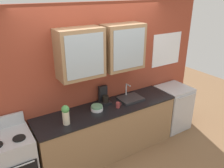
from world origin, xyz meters
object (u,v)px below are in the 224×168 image
at_px(sink_faucet, 130,98).
at_px(cup_near_sink, 118,105).
at_px(vase, 66,114).
at_px(stove_range, 12,164).
at_px(bowl_stack, 97,108).
at_px(dishwasher, 173,107).
at_px(coffee_maker, 104,97).

bearing_deg(sink_faucet, cup_near_sink, -157.78).
distance_m(vase, cup_near_sink, 0.92).
xyz_separation_m(stove_range, bowl_stack, (1.37, 0.02, 0.48)).
xyz_separation_m(bowl_stack, dishwasher, (1.76, -0.02, -0.49)).
bearing_deg(coffee_maker, sink_faucet, -17.83).
xyz_separation_m(sink_faucet, vase, (-1.27, -0.16, 0.14)).
bearing_deg(vase, coffee_maker, 20.55).
distance_m(stove_range, sink_faucet, 2.12).
height_order(stove_range, cup_near_sink, stove_range).
bearing_deg(sink_faucet, vase, -172.85).
bearing_deg(sink_faucet, coffee_maker, 162.17).
xyz_separation_m(dishwasher, coffee_maker, (-1.51, 0.20, 0.56)).
distance_m(cup_near_sink, dishwasher, 1.51).
distance_m(vase, coffee_maker, 0.87).
bearing_deg(stove_range, vase, -7.44).
xyz_separation_m(cup_near_sink, dishwasher, (1.42, 0.09, -0.50)).
height_order(stove_range, coffee_maker, coffee_maker).
height_order(stove_range, vase, vase).
height_order(sink_faucet, cup_near_sink, sink_faucet).
height_order(dishwasher, coffee_maker, coffee_maker).
distance_m(vase, dishwasher, 2.41).
distance_m(bowl_stack, vase, 0.60).
bearing_deg(cup_near_sink, stove_range, 176.92).
bearing_deg(stove_range, dishwasher, -0.08).
distance_m(stove_range, bowl_stack, 1.45).
relative_size(bowl_stack, coffee_maker, 0.68).
height_order(cup_near_sink, dishwasher, cup_near_sink).
relative_size(sink_faucet, vase, 1.36).
height_order(vase, cup_near_sink, vase).
relative_size(sink_faucet, dishwasher, 0.46).
bearing_deg(sink_faucet, dishwasher, -3.16).
relative_size(bowl_stack, vase, 0.65).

